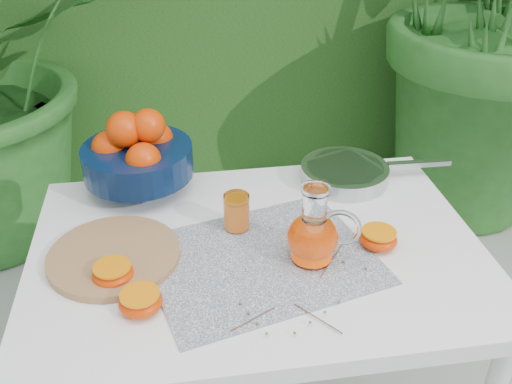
{
  "coord_description": "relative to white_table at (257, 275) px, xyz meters",
  "views": [
    {
      "loc": [
        -0.27,
        -1.05,
        1.52
      ],
      "look_at": [
        -0.12,
        -0.03,
        0.88
      ],
      "focal_mm": 40.0,
      "sensor_mm": 36.0,
      "label": 1
    }
  ],
  "objects": [
    {
      "name": "white_table",
      "position": [
        0.0,
        0.0,
        0.0
      ],
      "size": [
        1.0,
        0.7,
        0.75
      ],
      "color": "white",
      "rests_on": "ground"
    },
    {
      "name": "placemat",
      "position": [
        0.0,
        -0.05,
        0.08
      ],
      "size": [
        0.54,
        0.47,
        0.0
      ],
      "primitive_type": "cube",
      "rotation": [
        0.0,
        0.0,
        0.25
      ],
      "color": "#0B1B3E",
      "rests_on": "white_table"
    },
    {
      "name": "cutting_board",
      "position": [
        -0.31,
        0.0,
        0.09
      ],
      "size": [
        0.31,
        0.31,
        0.02
      ],
      "primitive_type": "cylinder",
      "rotation": [
        0.0,
        0.0,
        0.11
      ],
      "color": "#9A7045",
      "rests_on": "white_table"
    },
    {
      "name": "fruit_bowl",
      "position": [
        -0.26,
        0.29,
        0.18
      ],
      "size": [
        0.34,
        0.34,
        0.22
      ],
      "color": "black",
      "rests_on": "white_table"
    },
    {
      "name": "juice_pitcher",
      "position": [
        0.11,
        -0.07,
        0.15
      ],
      "size": [
        0.17,
        0.14,
        0.18
      ],
      "color": "white",
      "rests_on": "white_table"
    },
    {
      "name": "juice_tumbler",
      "position": [
        -0.04,
        0.07,
        0.13
      ],
      "size": [
        0.07,
        0.07,
        0.09
      ],
      "color": "white",
      "rests_on": "white_table"
    },
    {
      "name": "saute_pan",
      "position": [
        0.28,
        0.25,
        0.11
      ],
      "size": [
        0.41,
        0.24,
        0.04
      ],
      "color": "#A9A9AD",
      "rests_on": "white_table"
    },
    {
      "name": "orange_halves",
      "position": [
        -0.1,
        -0.09,
        0.1
      ],
      "size": [
        0.68,
        0.23,
        0.04
      ],
      "color": "#E54602",
      "rests_on": "white_table"
    },
    {
      "name": "thyme_sprigs",
      "position": [
        0.07,
        -0.18,
        0.09
      ],
      "size": [
        0.31,
        0.27,
        0.01
      ],
      "color": "brown",
      "rests_on": "white_table"
    }
  ]
}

